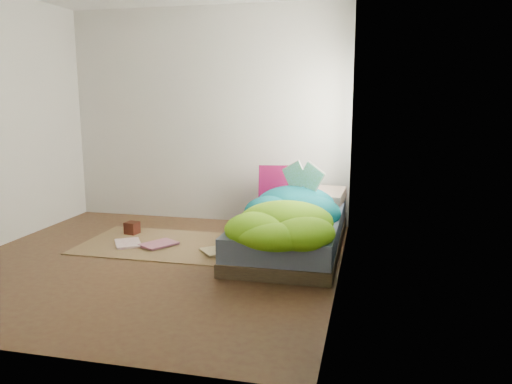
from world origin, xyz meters
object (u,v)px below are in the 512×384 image
open_book (303,167)px  floor_book_b (152,242)px  bed (291,233)px  pillow_magenta (277,184)px  wooden_box (132,228)px  floor_book_a (116,245)px

open_book → floor_book_b: bearing=-138.3°
bed → pillow_magenta: pillow_magenta is taller
pillow_magenta → wooden_box: 1.71m
wooden_box → bed: bearing=-3.7°
open_book → wooden_box: size_ratio=3.06×
wooden_box → pillow_magenta: bearing=18.3°
floor_book_b → wooden_box: bearing=172.2°
bed → pillow_magenta: 0.79m
bed → open_book: 0.70m
floor_book_a → floor_book_b: (0.33, 0.16, 0.00)m
pillow_magenta → wooden_box: size_ratio=3.13×
floor_book_a → floor_book_b: size_ratio=0.98×
wooden_box → floor_book_a: bearing=-84.1°
pillow_magenta → wooden_box: (-1.56, -0.52, -0.47)m
bed → floor_book_b: (-1.45, -0.19, -0.14)m
bed → floor_book_b: bearing=-172.4°
floor_book_a → open_book: bearing=-13.8°
floor_book_b → floor_book_a: bearing=-122.7°
bed → floor_book_a: (-1.78, -0.35, -0.14)m
open_book → bed: bearing=-80.5°
floor_book_b → bed: bearing=39.1°
pillow_magenta → open_book: 0.56m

